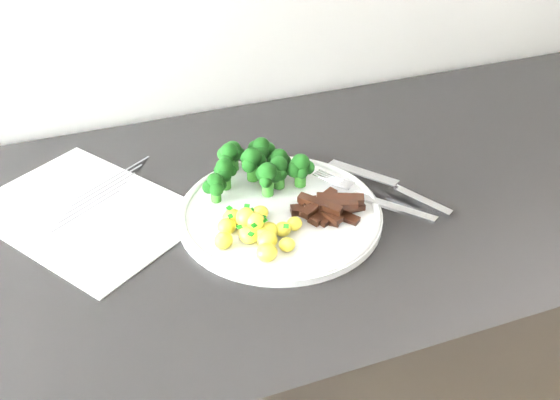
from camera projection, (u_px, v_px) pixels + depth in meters
recipe_paper at (87, 212)px, 0.89m from camera, size 0.35×0.37×0.00m
plate at (280, 213)px, 0.88m from camera, size 0.29×0.29×0.02m
broccoli at (257, 164)px, 0.92m from camera, size 0.17×0.12×0.06m
potatoes at (256, 229)px, 0.83m from camera, size 0.12×0.11×0.04m
beef_strips at (329, 207)px, 0.87m from camera, size 0.10×0.07×0.03m
fork at (376, 199)px, 0.89m from camera, size 0.12×0.18×0.02m
knife at (403, 193)px, 0.92m from camera, size 0.12×0.18×0.02m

